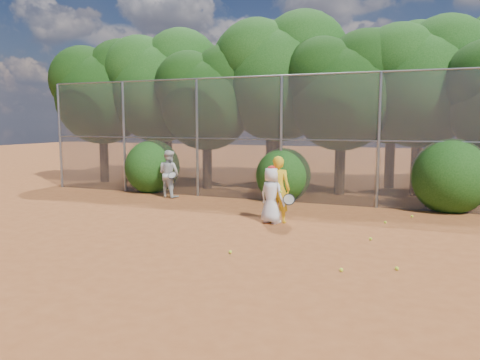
% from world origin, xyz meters
% --- Properties ---
extents(ground, '(80.00, 80.00, 0.00)m').
position_xyz_m(ground, '(0.00, 0.00, 0.00)').
color(ground, '#944B21').
rests_on(ground, ground).
extents(fence_back, '(20.05, 0.09, 4.03)m').
position_xyz_m(fence_back, '(-0.12, 6.00, 2.05)').
color(fence_back, gray).
rests_on(fence_back, ground).
extents(tree_0, '(4.38, 3.81, 6.00)m').
position_xyz_m(tree_0, '(-9.44, 8.04, 3.93)').
color(tree_0, black).
rests_on(tree_0, ground).
extents(tree_1, '(4.64, 4.03, 6.35)m').
position_xyz_m(tree_1, '(-6.94, 8.54, 4.16)').
color(tree_1, black).
rests_on(tree_1, ground).
extents(tree_2, '(3.99, 3.47, 5.47)m').
position_xyz_m(tree_2, '(-4.45, 7.83, 3.58)').
color(tree_2, black).
rests_on(tree_2, ground).
extents(tree_3, '(4.89, 4.26, 6.70)m').
position_xyz_m(tree_3, '(-1.94, 8.84, 4.40)').
color(tree_3, black).
rests_on(tree_3, ground).
extents(tree_4, '(4.19, 3.64, 5.73)m').
position_xyz_m(tree_4, '(0.55, 8.24, 3.76)').
color(tree_4, black).
rests_on(tree_4, ground).
extents(tree_5, '(4.51, 3.92, 6.17)m').
position_xyz_m(tree_5, '(3.06, 9.04, 4.05)').
color(tree_5, black).
rests_on(tree_5, ground).
extents(tree_9, '(4.83, 4.20, 6.62)m').
position_xyz_m(tree_9, '(-7.94, 10.84, 4.34)').
color(tree_9, black).
rests_on(tree_9, ground).
extents(tree_10, '(5.15, 4.48, 7.06)m').
position_xyz_m(tree_10, '(-2.93, 11.05, 4.63)').
color(tree_10, black).
rests_on(tree_10, ground).
extents(tree_11, '(4.64, 4.03, 6.35)m').
position_xyz_m(tree_11, '(2.06, 10.64, 4.16)').
color(tree_11, black).
rests_on(tree_11, ground).
extents(bush_0, '(2.00, 2.00, 2.00)m').
position_xyz_m(bush_0, '(-6.00, 6.30, 1.00)').
color(bush_0, '#164110').
rests_on(bush_0, ground).
extents(bush_1, '(1.80, 1.80, 1.80)m').
position_xyz_m(bush_1, '(-1.00, 6.30, 0.90)').
color(bush_1, '#164110').
rests_on(bush_1, ground).
extents(bush_2, '(2.20, 2.20, 2.20)m').
position_xyz_m(bush_2, '(4.00, 6.30, 1.10)').
color(bush_2, '#164110').
rests_on(bush_2, ground).
extents(player_yellow, '(0.85, 0.56, 1.71)m').
position_xyz_m(player_yellow, '(-0.12, 2.90, 0.85)').
color(player_yellow, yellow).
rests_on(player_yellow, ground).
extents(player_teen, '(0.82, 0.68, 1.47)m').
position_xyz_m(player_teen, '(-0.25, 2.78, 0.73)').
color(player_teen, white).
rests_on(player_teen, ground).
extents(player_white, '(0.92, 0.82, 1.61)m').
position_xyz_m(player_white, '(-4.78, 5.40, 0.80)').
color(player_white, silver).
rests_on(player_white, ground).
extents(ball_0, '(0.07, 0.07, 0.07)m').
position_xyz_m(ball_0, '(2.30, 1.91, 0.03)').
color(ball_0, '#CBE92A').
rests_on(ball_0, ground).
extents(ball_1, '(0.07, 0.07, 0.07)m').
position_xyz_m(ball_1, '(2.45, 3.80, 0.03)').
color(ball_1, '#CBE92A').
rests_on(ball_1, ground).
extents(ball_2, '(0.07, 0.07, 0.07)m').
position_xyz_m(ball_2, '(2.08, -0.49, 0.03)').
color(ball_2, '#CBE92A').
rests_on(ball_2, ground).
extents(ball_4, '(0.07, 0.07, 0.07)m').
position_xyz_m(ball_4, '(-0.12, -0.18, 0.03)').
color(ball_4, '#CBE92A').
rests_on(ball_4, ground).
extents(ball_5, '(0.07, 0.07, 0.07)m').
position_xyz_m(ball_5, '(3.05, 4.84, 0.03)').
color(ball_5, '#CBE92A').
rests_on(ball_5, ground).
extents(ball_6, '(0.07, 0.07, 0.07)m').
position_xyz_m(ball_6, '(2.96, -0.05, 0.03)').
color(ball_6, '#CBE92A').
rests_on(ball_6, ground).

